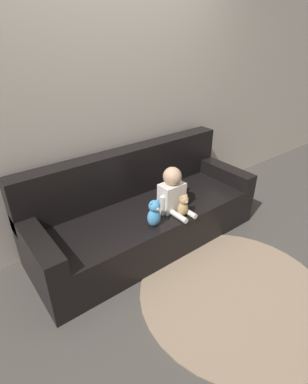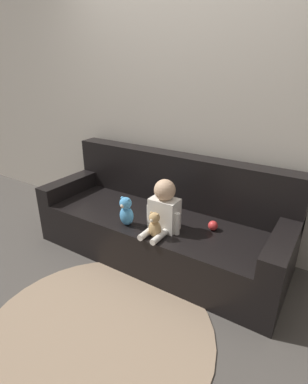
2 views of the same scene
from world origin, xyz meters
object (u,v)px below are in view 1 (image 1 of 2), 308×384
teddy_bear_brown (183,206)px  plush_toy_side (154,213)px  couch (143,212)px  toy_ball (184,187)px  person_baby (173,192)px

teddy_bear_brown → plush_toy_side: plush_toy_side is taller
couch → toy_ball: bearing=-5.0°
couch → toy_ball: couch is taller
plush_toy_side → teddy_bear_brown: bearing=-7.0°
teddy_bear_brown → plush_toy_side: bearing=173.0°
toy_ball → person_baby: bearing=-149.3°
toy_ball → teddy_bear_brown: bearing=-134.3°
teddy_bear_brown → toy_ball: bearing=45.7°
couch → teddy_bear_brown: bearing=-66.8°
couch → toy_ball: size_ratio=28.50×
couch → person_baby: couch is taller
teddy_bear_brown → couch: bearing=113.2°
couch → teddy_bear_brown: 0.46m
plush_toy_side → toy_ball: 0.69m
person_baby → plush_toy_side: (-0.29, -0.10, -0.06)m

